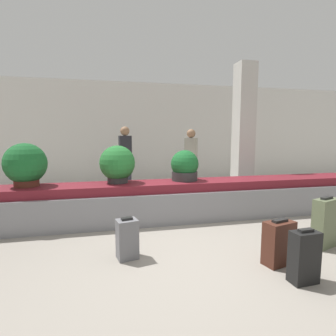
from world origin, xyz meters
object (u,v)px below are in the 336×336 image
object	(u,v)px
potted_plant_0	(185,167)
suitcase_1	(279,243)
suitcase_0	(304,257)
traveler_1	(191,154)
potted_plant_2	(117,164)
suitcase_3	(127,239)
pillar	(243,133)
potted_plant_1	(25,165)
suitcase_2	(325,223)
traveler_0	(125,153)

from	to	relation	value
potted_plant_0	suitcase_1	bearing A→B (deg)	-74.16
suitcase_0	traveler_1	distance (m)	4.72
potted_plant_2	suitcase_1	bearing A→B (deg)	-48.66
suitcase_0	potted_plant_0	size ratio (longest dim) A/B	1.02
suitcase_0	potted_plant_2	distance (m)	3.14
suitcase_3	potted_plant_2	distance (m)	1.70
pillar	potted_plant_1	size ratio (longest dim) A/B	4.49
potted_plant_1	suitcase_2	bearing A→B (deg)	-22.60
suitcase_2	potted_plant_2	size ratio (longest dim) A/B	1.07
suitcase_2	potted_plant_1	bearing A→B (deg)	138.93
suitcase_3	potted_plant_2	world-z (taller)	potted_plant_2
suitcase_0	traveler_0	world-z (taller)	traveler_0
suitcase_0	suitcase_3	size ratio (longest dim) A/B	1.10
suitcase_3	pillar	bearing A→B (deg)	28.68
suitcase_3	potted_plant_2	bearing A→B (deg)	79.51
suitcase_2	suitcase_3	xyz separation A→B (m)	(-2.67, 0.25, -0.09)
potted_plant_0	potted_plant_2	world-z (taller)	potted_plant_2
pillar	potted_plant_0	xyz separation A→B (m)	(-1.76, -1.09, -0.64)
suitcase_2	potted_plant_0	distance (m)	2.37
suitcase_1	suitcase_0	bearing A→B (deg)	-102.63
pillar	suitcase_1	size ratio (longest dim) A/B	5.82
suitcase_2	potted_plant_2	distance (m)	3.31
suitcase_1	suitcase_2	size ratio (longest dim) A/B	0.78
potted_plant_2	traveler_1	world-z (taller)	traveler_1
suitcase_2	potted_plant_2	xyz separation A→B (m)	(-2.72, 1.76, 0.68)
suitcase_0	traveler_0	distance (m)	5.26
traveler_0	suitcase_2	bearing A→B (deg)	-73.05
suitcase_1	suitcase_2	xyz separation A→B (m)	(0.92, 0.29, 0.08)
potted_plant_1	potted_plant_2	distance (m)	1.48
suitcase_0	suitcase_2	bearing A→B (deg)	34.35
pillar	potted_plant_1	world-z (taller)	pillar
pillar	suitcase_3	distance (m)	4.14
suitcase_0	traveler_0	xyz separation A→B (m)	(-1.53, 4.97, 0.80)
suitcase_1	traveler_0	xyz separation A→B (m)	(-1.52, 4.56, 0.81)
pillar	suitcase_1	xyz separation A→B (m)	(-1.19, -3.12, -1.34)
potted_plant_2	traveler_0	bearing A→B (deg)	83.48
potted_plant_2	potted_plant_1	bearing A→B (deg)	-179.61
suitcase_3	traveler_1	bearing A→B (deg)	49.12
suitcase_1	potted_plant_1	world-z (taller)	potted_plant_1
suitcase_1	suitcase_3	xyz separation A→B (m)	(-1.75, 0.54, -0.01)
traveler_0	suitcase_1	bearing A→B (deg)	-84.35
traveler_1	suitcase_2	bearing A→B (deg)	142.39
potted_plant_0	traveler_1	distance (m)	2.37
suitcase_2	traveler_1	distance (m)	4.07
traveler_0	traveler_1	xyz separation A→B (m)	(1.76, -0.31, -0.05)
suitcase_1	suitcase_2	bearing A→B (deg)	3.74
pillar	suitcase_0	xyz separation A→B (m)	(-1.18, -3.53, -1.32)
suitcase_2	suitcase_3	world-z (taller)	suitcase_2
pillar	suitcase_2	bearing A→B (deg)	-95.45
traveler_1	suitcase_3	bearing A→B (deg)	104.47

